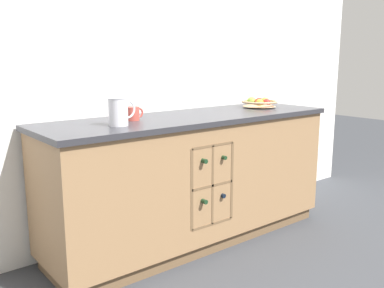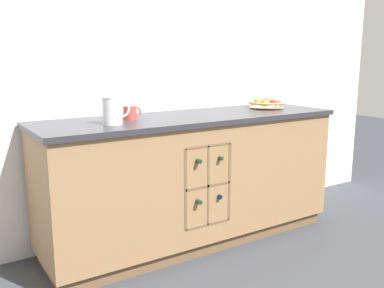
# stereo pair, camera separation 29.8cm
# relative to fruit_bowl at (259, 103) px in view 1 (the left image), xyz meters

# --- Properties ---
(ground_plane) EXTENTS (14.00, 14.00, 0.00)m
(ground_plane) POSITION_rel_fruit_bowl_xyz_m (-0.72, -0.04, -0.95)
(ground_plane) COLOR #383A3F
(back_wall) EXTENTS (4.53, 0.06, 2.55)m
(back_wall) POSITION_rel_fruit_bowl_xyz_m (-0.72, 0.33, 0.32)
(back_wall) COLOR white
(back_wall) RESTS_ON ground_plane
(kitchen_island) EXTENTS (2.17, 0.66, 0.91)m
(kitchen_island) POSITION_rel_fruit_bowl_xyz_m (-0.72, -0.04, -0.49)
(kitchen_island) COLOR brown
(kitchen_island) RESTS_ON ground_plane
(fruit_bowl) EXTENTS (0.29, 0.29, 0.08)m
(fruit_bowl) POSITION_rel_fruit_bowl_xyz_m (0.00, 0.00, 0.00)
(fruit_bowl) COLOR tan
(fruit_bowl) RESTS_ON kitchen_island
(white_pitcher) EXTENTS (0.18, 0.12, 0.17)m
(white_pitcher) POSITION_rel_fruit_bowl_xyz_m (-1.34, -0.12, 0.05)
(white_pitcher) COLOR white
(white_pitcher) RESTS_ON kitchen_island
(ceramic_mug) EXTENTS (0.12, 0.09, 0.09)m
(ceramic_mug) POSITION_rel_fruit_bowl_xyz_m (-1.16, 0.01, 0.01)
(ceramic_mug) COLOR #B7473D
(ceramic_mug) RESTS_ON kitchen_island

